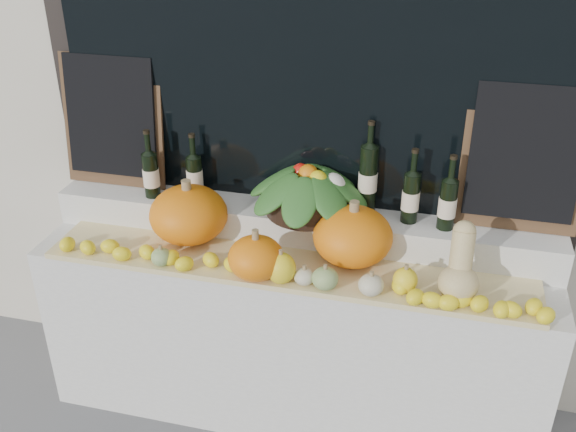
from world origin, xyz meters
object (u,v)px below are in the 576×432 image
(pumpkin_right, at_px, (353,236))
(wine_bottle_tall, at_px, (368,178))
(produce_bowl, at_px, (308,189))
(butternut_squash, at_px, (460,269))
(pumpkin_left, at_px, (189,215))

(pumpkin_right, height_order, wine_bottle_tall, wine_bottle_tall)
(pumpkin_right, distance_m, wine_bottle_tall, 0.28)
(produce_bowl, height_order, wine_bottle_tall, wine_bottle_tall)
(butternut_squash, bearing_deg, pumpkin_right, 161.70)
(butternut_squash, relative_size, produce_bowl, 0.52)
(butternut_squash, xyz_separation_m, produce_bowl, (-0.67, 0.30, 0.13))
(pumpkin_left, xyz_separation_m, pumpkin_right, (0.74, -0.01, -0.00))
(butternut_squash, bearing_deg, wine_bottle_tall, 138.51)
(pumpkin_right, bearing_deg, pumpkin_left, 179.51)
(butternut_squash, distance_m, wine_bottle_tall, 0.58)
(pumpkin_left, bearing_deg, wine_bottle_tall, 15.87)
(pumpkin_left, relative_size, butternut_squash, 1.18)
(wine_bottle_tall, bearing_deg, butternut_squash, -41.49)
(produce_bowl, bearing_deg, pumpkin_left, -163.85)
(wine_bottle_tall, bearing_deg, produce_bowl, -164.68)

